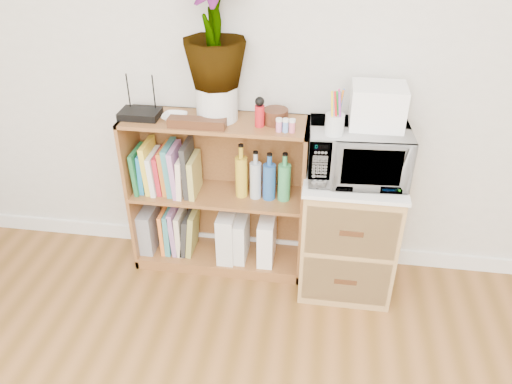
# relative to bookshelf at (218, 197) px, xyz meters

# --- Properties ---
(skirting_board) EXTENTS (4.00, 0.02, 0.10)m
(skirting_board) POSITION_rel_bookshelf_xyz_m (0.35, 0.14, -0.42)
(skirting_board) COLOR white
(skirting_board) RESTS_ON ground
(bookshelf) EXTENTS (1.00, 0.30, 0.95)m
(bookshelf) POSITION_rel_bookshelf_xyz_m (0.00, 0.00, 0.00)
(bookshelf) COLOR brown
(bookshelf) RESTS_ON ground
(wicker_unit) EXTENTS (0.50, 0.45, 0.70)m
(wicker_unit) POSITION_rel_bookshelf_xyz_m (0.75, -0.08, -0.12)
(wicker_unit) COLOR #9E7542
(wicker_unit) RESTS_ON ground
(microwave) EXTENTS (0.51, 0.36, 0.27)m
(microwave) POSITION_rel_bookshelf_xyz_m (0.75, -0.08, 0.38)
(microwave) COLOR white
(microwave) RESTS_ON wicker_unit
(pen_cup) EXTENTS (0.09, 0.09, 0.10)m
(pen_cup) POSITION_rel_bookshelf_xyz_m (0.62, -0.17, 0.57)
(pen_cup) COLOR silver
(pen_cup) RESTS_ON microwave
(small_appliance) EXTENTS (0.26, 0.21, 0.20)m
(small_appliance) POSITION_rel_bookshelf_xyz_m (0.82, -0.04, 0.62)
(small_appliance) COLOR white
(small_appliance) RESTS_ON microwave
(router) EXTENTS (0.21, 0.14, 0.04)m
(router) POSITION_rel_bookshelf_xyz_m (-0.40, -0.02, 0.49)
(router) COLOR black
(router) RESTS_ON bookshelf
(white_bowl) EXTENTS (0.13, 0.13, 0.03)m
(white_bowl) POSITION_rel_bookshelf_xyz_m (-0.20, -0.03, 0.49)
(white_bowl) COLOR white
(white_bowl) RESTS_ON bookshelf
(plant_pot) EXTENTS (0.21, 0.21, 0.18)m
(plant_pot) POSITION_rel_bookshelf_xyz_m (0.01, 0.02, 0.57)
(plant_pot) COLOR silver
(plant_pot) RESTS_ON bookshelf
(potted_plant) EXTENTS (0.32, 0.32, 0.58)m
(potted_plant) POSITION_rel_bookshelf_xyz_m (0.01, 0.02, 0.95)
(potted_plant) COLOR #326829
(potted_plant) RESTS_ON plant_pot
(trinket_box) EXTENTS (0.30, 0.07, 0.05)m
(trinket_box) POSITION_rel_bookshelf_xyz_m (-0.07, -0.10, 0.50)
(trinket_box) COLOR #37190F
(trinket_box) RESTS_ON bookshelf
(kokeshi_doll) EXTENTS (0.05, 0.05, 0.11)m
(kokeshi_doll) POSITION_rel_bookshelf_xyz_m (0.25, -0.04, 0.53)
(kokeshi_doll) COLOR #B3161D
(kokeshi_doll) RESTS_ON bookshelf
(wooden_bowl) EXTENTS (0.13, 0.13, 0.08)m
(wooden_bowl) POSITION_rel_bookshelf_xyz_m (0.32, 0.01, 0.51)
(wooden_bowl) COLOR #3B2010
(wooden_bowl) RESTS_ON bookshelf
(paint_jars) EXTENTS (0.12, 0.04, 0.06)m
(paint_jars) POSITION_rel_bookshelf_xyz_m (0.38, -0.09, 0.51)
(paint_jars) COLOR pink
(paint_jars) RESTS_ON bookshelf
(file_box) EXTENTS (0.08, 0.22, 0.27)m
(file_box) POSITION_rel_bookshelf_xyz_m (-0.44, 0.00, -0.27)
(file_box) COLOR gray
(file_box) RESTS_ON bookshelf
(magazine_holder_left) EXTENTS (0.10, 0.25, 0.31)m
(magazine_holder_left) POSITION_rel_bookshelf_xyz_m (0.05, -0.01, -0.25)
(magazine_holder_left) COLOR silver
(magazine_holder_left) RESTS_ON bookshelf
(magazine_holder_mid) EXTENTS (0.09, 0.22, 0.27)m
(magazine_holder_mid) POSITION_rel_bookshelf_xyz_m (0.13, -0.01, -0.27)
(magazine_holder_mid) COLOR silver
(magazine_holder_mid) RESTS_ON bookshelf
(magazine_holder_right) EXTENTS (0.09, 0.23, 0.29)m
(magazine_holder_right) POSITION_rel_bookshelf_xyz_m (0.29, -0.01, -0.26)
(magazine_holder_right) COLOR white
(magazine_holder_right) RESTS_ON bookshelf
(cookbooks) EXTENTS (0.36, 0.20, 0.31)m
(cookbooks) POSITION_rel_bookshelf_xyz_m (-0.28, 0.00, 0.16)
(cookbooks) COLOR #1B6735
(cookbooks) RESTS_ON bookshelf
(liquor_bottles) EXTENTS (0.39, 0.07, 0.31)m
(liquor_bottles) POSITION_rel_bookshelf_xyz_m (0.29, 0.00, 0.17)
(liquor_bottles) COLOR gold
(liquor_bottles) RESTS_ON bookshelf
(lower_books) EXTENTS (0.22, 0.19, 0.30)m
(lower_books) POSITION_rel_bookshelf_xyz_m (-0.25, -0.00, -0.27)
(lower_books) COLOR orange
(lower_books) RESTS_ON bookshelf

